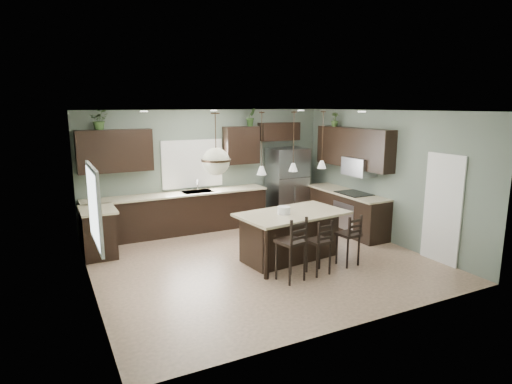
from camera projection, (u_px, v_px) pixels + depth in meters
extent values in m
plane|color=#9E8466|center=(261.00, 260.00, 8.13)|extent=(6.00, 6.00, 0.00)
cube|color=white|center=(442.00, 209.00, 7.88)|extent=(0.04, 0.82, 2.04)
cube|color=white|center=(192.00, 164.00, 10.04)|extent=(1.35, 0.02, 1.00)
cube|color=white|center=(93.00, 206.00, 5.80)|extent=(0.02, 1.10, 1.00)
cube|color=black|center=(98.00, 233.00, 8.34)|extent=(0.60, 0.90, 0.90)
cube|color=#C1B492|center=(97.00, 210.00, 8.25)|extent=(0.66, 0.96, 0.04)
cube|color=black|center=(179.00, 214.00, 9.81)|extent=(4.20, 0.60, 0.90)
cube|color=#C1B492|center=(178.00, 194.00, 9.70)|extent=(4.20, 0.66, 0.04)
cube|color=gray|center=(197.00, 192.00, 9.89)|extent=(0.70, 0.45, 0.01)
cylinder|color=silver|center=(198.00, 186.00, 9.84)|extent=(0.02, 0.02, 0.28)
cube|color=black|center=(115.00, 151.00, 9.05)|extent=(1.55, 0.34, 0.90)
cube|color=black|center=(241.00, 145.00, 10.35)|extent=(0.85, 0.34, 0.90)
cube|color=black|center=(279.00, 131.00, 10.76)|extent=(1.05, 0.34, 0.45)
cube|color=black|center=(346.00, 212.00, 10.00)|extent=(0.60, 2.35, 0.90)
cube|color=#C1B492|center=(346.00, 192.00, 9.90)|extent=(0.66, 2.35, 0.04)
cube|color=black|center=(354.00, 193.00, 9.65)|extent=(0.58, 0.75, 0.02)
cube|color=gray|center=(343.00, 216.00, 9.62)|extent=(0.01, 0.72, 0.60)
cube|color=black|center=(353.00, 148.00, 9.76)|extent=(0.34, 2.35, 0.90)
cube|color=gray|center=(359.00, 167.00, 9.57)|extent=(0.40, 0.75, 0.40)
cube|color=gray|center=(287.00, 185.00, 10.82)|extent=(0.90, 0.74, 1.85)
cube|color=black|center=(292.00, 236.00, 8.10)|extent=(2.14, 1.37, 0.92)
cylinder|color=silver|center=(284.00, 210.00, 7.89)|extent=(0.24, 0.24, 0.14)
cube|color=black|center=(291.00, 249.00, 7.11)|extent=(0.49, 0.49, 1.12)
cube|color=black|center=(319.00, 247.00, 7.41)|extent=(0.39, 0.39, 0.98)
cube|color=black|center=(348.00, 240.00, 7.82)|extent=(0.39, 0.39, 0.97)
imported|color=#2D481F|center=(99.00, 120.00, 8.77)|extent=(0.44, 0.41, 0.41)
imported|color=#2D4E22|center=(251.00, 117.00, 10.30)|extent=(0.27, 0.23, 0.43)
imported|color=#334E22|center=(335.00, 119.00, 10.22)|extent=(0.22, 0.22, 0.33)
plane|color=slate|center=(208.00, 169.00, 10.26)|extent=(6.00, 0.00, 6.00)
plane|color=slate|center=(360.00, 225.00, 5.44)|extent=(6.00, 0.00, 6.00)
plane|color=slate|center=(87.00, 205.00, 6.53)|extent=(0.00, 5.50, 5.50)
plane|color=slate|center=(385.00, 176.00, 9.17)|extent=(0.00, 5.50, 5.50)
plane|color=white|center=(261.00, 111.00, 7.57)|extent=(6.00, 6.00, 0.00)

